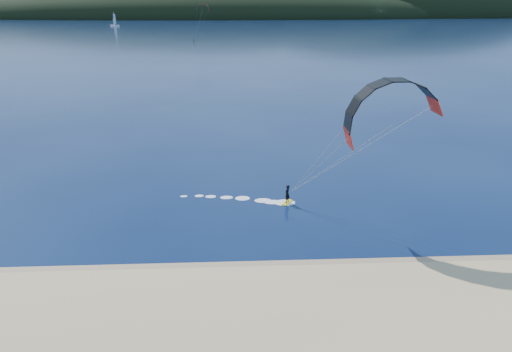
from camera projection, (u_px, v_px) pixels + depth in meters
The scene contains 6 objects.
ground at pixel (184, 319), 24.98m from camera, with size 1800.00×1800.00×0.00m, color #071539.
wet_sand at pixel (192, 273), 29.13m from camera, with size 220.00×2.50×0.10m.
headland at pixel (234, 17), 715.89m from camera, with size 1200.00×310.00×140.00m.
kitesurfer_near at pixel (385, 129), 33.21m from camera, with size 22.22×7.18×12.26m.
kitesurfer_far at pixel (203, 10), 202.74m from camera, with size 9.37×7.81×17.71m.
sailboat at pixel (115, 25), 393.99m from camera, with size 8.95×6.07×12.52m.
Camera 1 is at (3.35, -20.20, 17.14)m, focal length 29.67 mm.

